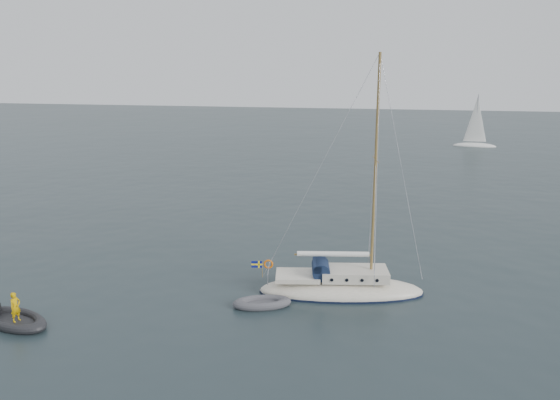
# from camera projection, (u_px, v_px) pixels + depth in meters

# --- Properties ---
(ground) EXTENTS (300.00, 300.00, 0.00)m
(ground) POSITION_uv_depth(u_px,v_px,m) (326.00, 292.00, 30.85)
(ground) COLOR black
(ground) RESTS_ON ground
(sailboat) EXTENTS (9.65, 2.89, 13.75)m
(sailboat) POSITION_uv_depth(u_px,v_px,m) (342.00, 276.00, 30.41)
(sailboat) COLOR #EFE3D0
(sailboat) RESTS_ON ground
(dinghy) EXTENTS (3.13, 1.42, 0.45)m
(dinghy) POSITION_uv_depth(u_px,v_px,m) (262.00, 303.00, 28.95)
(dinghy) COLOR #48484C
(dinghy) RESTS_ON ground
(rib) EXTENTS (4.17, 1.90, 1.73)m
(rib) POSITION_uv_depth(u_px,v_px,m) (14.00, 319.00, 26.94)
(rib) COLOR black
(rib) RESTS_ON ground
(distant_yacht_c) EXTENTS (6.71, 3.58, 8.89)m
(distant_yacht_c) POSITION_uv_depth(u_px,v_px,m) (476.00, 123.00, 88.43)
(distant_yacht_c) COLOR silver
(distant_yacht_c) RESTS_ON ground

